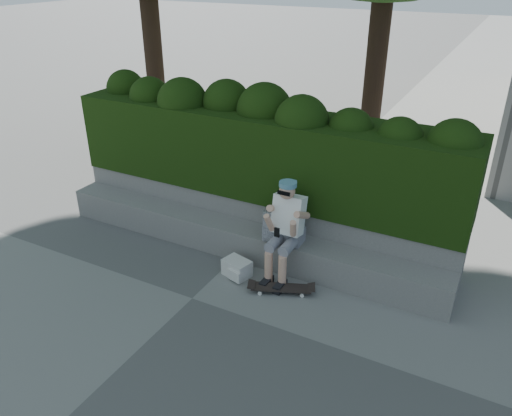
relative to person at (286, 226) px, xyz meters
The scene contains 8 objects.
ground 1.54m from the person, 127.36° to the right, with size 80.00×80.00×0.00m, color slate.
bench_ledge 0.99m from the person, 167.46° to the left, with size 6.00×0.45×0.45m, color gray.
planter_wall 1.11m from the person, 141.17° to the left, with size 6.00×0.50×0.75m, color gray.
hedge 1.34m from the person, 132.78° to the left, with size 6.00×1.00×1.20m, color black.
person is the anchor object (origin of this frame).
skateboard 0.81m from the person, 71.53° to the right, with size 0.79×0.48×0.08m.
backpack_plaid 0.27m from the person, 161.18° to the left, with size 0.27×0.15×0.40m, color #A6A7AB.
backpack_ground 0.92m from the person, 148.87° to the right, with size 0.37×0.26×0.24m, color silver.
Camera 1 is at (3.15, -4.21, 3.91)m, focal length 35.00 mm.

